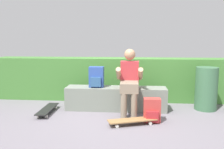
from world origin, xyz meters
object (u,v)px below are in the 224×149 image
skateboard_beside_bench (48,109)px  person_skater (129,79)px  skateboard_near_person (132,120)px  trash_bin (206,89)px  backpack_on_bench (96,77)px  backpack_on_ground (152,111)px  bench_main (116,98)px

skateboard_beside_bench → person_skater: bearing=4.9°
person_skater → skateboard_near_person: (0.06, -0.62, -0.57)m
skateboard_near_person → trash_bin: trash_bin is taller
backpack_on_bench → backpack_on_ground: bearing=-31.7°
bench_main → person_skater: person_skater is taller
bench_main → backpack_on_ground: size_ratio=4.89×
skateboard_beside_bench → backpack_on_ground: bearing=-9.2°
bench_main → skateboard_near_person: (0.33, -0.83, -0.15)m
skateboard_near_person → backpack_on_ground: (0.33, 0.18, 0.12)m
backpack_on_ground → person_skater: bearing=131.2°
bench_main → trash_bin: bearing=5.2°
bench_main → skateboard_beside_bench: 1.32m
person_skater → skateboard_beside_bench: person_skater is taller
backpack_on_bench → trash_bin: (2.14, 0.17, -0.22)m
backpack_on_ground → trash_bin: size_ratio=0.47×
skateboard_beside_bench → trash_bin: size_ratio=0.95×
bench_main → trash_bin: (1.76, 0.16, 0.20)m
skateboard_near_person → bench_main: bearing=111.6°
backpack_on_bench → backpack_on_ground: (1.03, -0.64, -0.45)m
trash_bin → skateboard_beside_bench: bearing=-170.7°
person_skater → skateboard_near_person: size_ratio=1.46×
skateboard_near_person → trash_bin: size_ratio=0.97×
person_skater → backpack_on_ground: (0.39, -0.44, -0.45)m
trash_bin → person_skater: bearing=-166.3°
skateboard_near_person → person_skater: bearing=95.7°
person_skater → trash_bin: person_skater is taller
skateboard_near_person → trash_bin: 1.78m
backpack_on_bench → trash_bin: size_ratio=0.47×
skateboard_beside_bench → backpack_on_ground: (1.92, -0.31, 0.12)m
trash_bin → skateboard_near_person: bearing=-145.5°
bench_main → trash_bin: size_ratio=2.32×
person_skater → backpack_on_ground: size_ratio=3.00×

